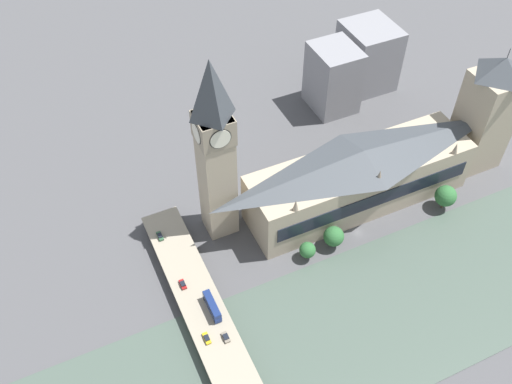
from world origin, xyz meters
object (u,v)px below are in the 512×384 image
Objects in this scene: clock_tower at (215,150)px; car_southbound_mid at (226,337)px; victoria_tower at (486,113)px; road_bridge at (232,373)px; double_decker_bus_rear at (212,306)px; parliament_hall at (359,177)px; car_northbound_tail at (207,338)px; car_southbound_extra at (183,284)px; car_southbound_lead at (160,236)px.

clock_tower is 19.41× the size of car_southbound_mid.
victoria_tower reaches higher than road_bridge.
clock_tower is 1.38× the size of victoria_tower.
double_decker_bus_rear is (-37.67, 18.26, -33.23)m from clock_tower.
victoria_tower is 140.18m from car_southbound_mid.
parliament_hall is 22.89× the size of car_southbound_mid.
victoria_tower is at bearing -75.48° from car_northbound_tail.
car_southbound_mid is at bearing -179.82° from double_decker_bus_rear.
car_southbound_mid is 26.10m from car_southbound_extra.
road_bridge is 37.31m from car_southbound_extra.
road_bridge is (-50.00, 136.03, -22.12)m from victoria_tower.
parliament_hall reaches higher than road_bridge.
road_bridge is at bearing 166.81° from car_southbound_mid.
road_bridge is 12.13m from car_southbound_mid.
car_southbound_mid is (-49.63, -6.24, -0.01)m from car_southbound_lead.
clock_tower is 17.81× the size of car_northbound_tail.
parliament_hall is at bearing 90.06° from victoria_tower.
car_northbound_tail is 0.99× the size of car_southbound_lead.
clock_tower reaches higher than parliament_hall.
double_decker_bus_rear is 11.23m from car_northbound_tail.
victoria_tower is (0.06, -59.19, 12.42)m from parliament_hall.
car_northbound_tail is 1.09× the size of car_southbound_mid.
car_northbound_tail reaches higher than road_bridge.
road_bridge is 33.49× the size of car_northbound_tail.
victoria_tower is 145.17m from car_northbound_tail.
car_southbound_extra reaches higher than car_southbound_lead.
clock_tower is at bearing -90.63° from car_southbound_lead.
clock_tower is at bearing -20.26° from car_southbound_mid.
car_southbound_lead is at bearing 89.37° from clock_tower.
clock_tower is at bearing -27.07° from car_northbound_tail.
clock_tower reaches higher than car_southbound_lead.
clock_tower is 74.32m from road_bridge.
victoria_tower is 146.61m from road_bridge.
car_northbound_tail is at bearing 148.34° from double_decker_bus_rear.
car_southbound_extra is at bearing -178.97° from car_southbound_lead.
car_southbound_mid is at bearing -172.84° from car_southbound_lead.
parliament_hall is 1.62× the size of victoria_tower.
parliament_hall is 60.48m from victoria_tower.
parliament_hall is at bearing -62.70° from car_southbound_mid.
clock_tower is 48.81m from car_southbound_extra.
car_southbound_extra is at bearing 134.87° from clock_tower.
parliament_hall is 1.18× the size of clock_tower.
double_decker_bus_rear is (-26.61, 133.33, -18.53)m from victoria_tower.
parliament_hall reaches higher than double_decker_bus_rear.
double_decker_bus_rear is 2.61× the size of car_northbound_tail.
car_southbound_extra reaches higher than road_bridge.
victoria_tower is at bearing -89.94° from parliament_hall.
double_decker_bus_rear is 2.84× the size of car_southbound_mid.
victoria_tower reaches higher than parliament_hall.
clock_tower reaches higher than victoria_tower.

